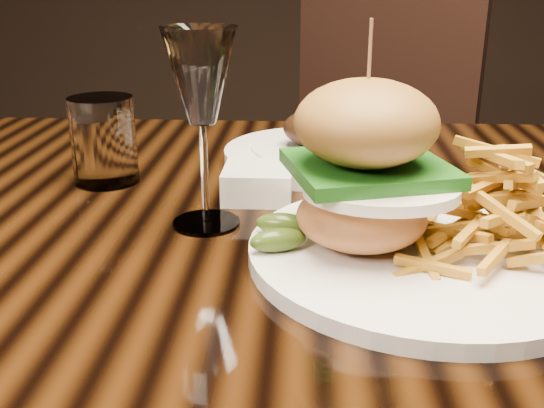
# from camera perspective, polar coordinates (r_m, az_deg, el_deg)

# --- Properties ---
(dining_table) EXTENTS (1.60, 0.90, 0.75)m
(dining_table) POSITION_cam_1_polar(r_m,az_deg,el_deg) (0.71, 4.09, -7.05)
(dining_table) COLOR black
(dining_table) RESTS_ON ground
(burger_plate) EXTENTS (0.32, 0.32, 0.21)m
(burger_plate) POSITION_cam_1_polar(r_m,az_deg,el_deg) (0.57, 13.79, 0.34)
(burger_plate) COLOR silver
(burger_plate) RESTS_ON dining_table
(ramekin) EXTENTS (0.10, 0.10, 0.04)m
(ramekin) POSITION_cam_1_polar(r_m,az_deg,el_deg) (0.73, -1.27, 1.94)
(ramekin) COLOR silver
(ramekin) RESTS_ON dining_table
(wine_glass) EXTENTS (0.07, 0.07, 0.20)m
(wine_glass) POSITION_cam_1_polar(r_m,az_deg,el_deg) (0.62, -6.38, 10.73)
(wine_glass) COLOR white
(wine_glass) RESTS_ON dining_table
(water_tumbler) EXTENTS (0.08, 0.08, 0.11)m
(water_tumbler) POSITION_cam_1_polar(r_m,az_deg,el_deg) (0.80, -14.85, 5.53)
(water_tumbler) COLOR white
(water_tumbler) RESTS_ON dining_table
(far_dish) EXTENTS (0.26, 0.26, 0.09)m
(far_dish) POSITION_cam_1_polar(r_m,az_deg,el_deg) (0.87, 4.26, 4.87)
(far_dish) COLOR silver
(far_dish) RESTS_ON dining_table
(chair_far) EXTENTS (0.61, 0.61, 0.95)m
(chair_far) POSITION_cam_1_polar(r_m,az_deg,el_deg) (1.59, 8.47, 3.34)
(chair_far) COLOR black
(chair_far) RESTS_ON ground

